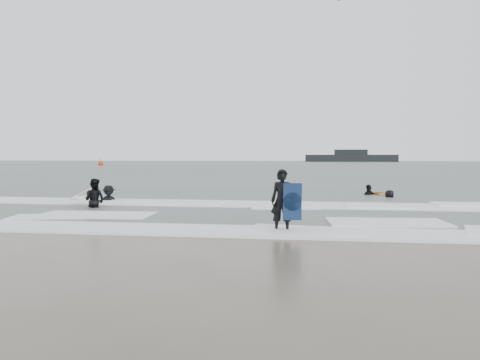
# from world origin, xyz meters

# --- Properties ---
(ground) EXTENTS (320.00, 320.00, 0.00)m
(ground) POSITION_xyz_m (0.00, 0.00, 0.00)
(ground) COLOR brown
(ground) RESTS_ON ground
(sea) EXTENTS (320.00, 320.00, 0.00)m
(sea) POSITION_xyz_m (0.00, 80.00, 0.06)
(sea) COLOR #47544C
(sea) RESTS_ON ground
(surfer_centre) EXTENTS (0.63, 0.42, 1.70)m
(surfer_centre) POSITION_xyz_m (2.00, -0.35, 0.00)
(surfer_centre) COLOR black
(surfer_centre) RESTS_ON ground
(surfer_wading) EXTENTS (0.91, 0.75, 1.71)m
(surfer_wading) POSITION_xyz_m (-5.53, 4.05, 0.00)
(surfer_wading) COLOR black
(surfer_wading) RESTS_ON ground
(surfer_breaker) EXTENTS (1.18, 0.94, 1.59)m
(surfer_breaker) POSITION_xyz_m (-6.05, 6.44, 0.00)
(surfer_breaker) COLOR black
(surfer_breaker) RESTS_ON ground
(surfer_right_near) EXTENTS (1.07, 0.93, 1.73)m
(surfer_right_near) POSITION_xyz_m (5.58, 11.67, 0.00)
(surfer_right_near) COLOR black
(surfer_right_near) RESTS_ON ground
(surfer_right_far) EXTENTS (0.90, 0.79, 1.55)m
(surfer_right_far) POSITION_xyz_m (6.38, 10.32, 0.00)
(surfer_right_far) COLOR black
(surfer_right_far) RESTS_ON ground
(surf_foam) EXTENTS (30.03, 9.06, 0.09)m
(surf_foam) POSITION_xyz_m (0.00, 3.70, 0.04)
(surf_foam) COLOR white
(surf_foam) RESTS_ON ground
(bodyboards) EXTENTS (12.84, 13.15, 1.25)m
(bodyboards) POSITION_xyz_m (0.79, 5.15, 0.50)
(bodyboards) COLOR #0E2043
(bodyboards) RESTS_ON ground
(buoy) EXTENTS (1.00, 1.00, 1.65)m
(buoy) POSITION_xyz_m (-39.58, 75.24, 0.42)
(buoy) COLOR red
(buoy) RESTS_ON ground
(vessel_horizon) EXTENTS (28.78, 5.14, 3.91)m
(vessel_horizon) POSITION_xyz_m (14.14, 140.98, 1.45)
(vessel_horizon) COLOR black
(vessel_horizon) RESTS_ON ground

